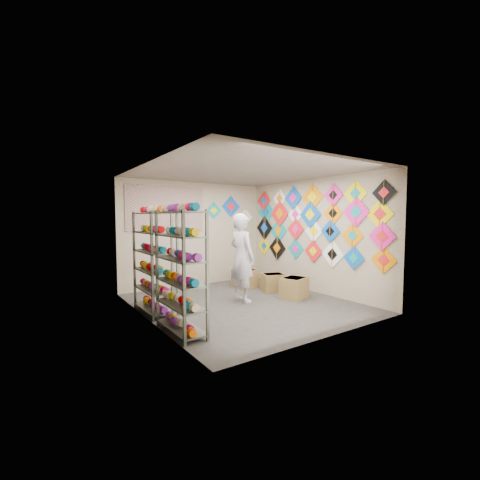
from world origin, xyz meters
TOP-DOWN VIEW (x-y plane):
  - ground at (0.00, 0.00)m, footprint 4.50×4.50m
  - room_walls at (0.00, 0.00)m, footprint 4.50×4.50m
  - shelf_rack_front at (-1.78, -0.85)m, footprint 0.40×1.10m
  - shelf_rack_back at (-1.78, 0.45)m, footprint 0.40×1.10m
  - string_spools at (-1.78, -0.20)m, footprint 0.12×2.36m
  - kite_wall_display at (1.98, 0.12)m, footprint 0.05×4.31m
  - back_wall_kites at (1.09, 2.24)m, footprint 1.53×0.02m
  - poster at (-0.80, 2.23)m, footprint 2.00×0.01m
  - shopkeeper at (0.06, 0.18)m, footprint 0.78×0.59m
  - carton_a at (1.16, -0.27)m, footprint 0.66×0.60m
  - carton_b at (1.20, 0.50)m, footprint 0.63×0.57m
  - carton_c at (0.88, 1.23)m, footprint 0.52×0.57m

SIDE VIEW (x-z plane):
  - ground at x=0.00m, z-range 0.00..0.00m
  - carton_b at x=1.20m, z-range 0.00..0.43m
  - carton_a at x=1.16m, z-range 0.00..0.46m
  - carton_c at x=0.88m, z-range 0.00..0.47m
  - shopkeeper at x=0.06m, z-range 0.00..1.87m
  - shelf_rack_front at x=-1.78m, z-range 0.00..1.90m
  - shelf_rack_back at x=-1.78m, z-range 0.00..1.90m
  - string_spools at x=-1.78m, z-range 0.99..1.11m
  - room_walls at x=0.00m, z-range -0.61..3.89m
  - kite_wall_display at x=1.98m, z-range 0.66..2.64m
  - back_wall_kites at x=1.09m, z-range 1.55..2.39m
  - poster at x=-0.80m, z-range 1.45..2.55m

